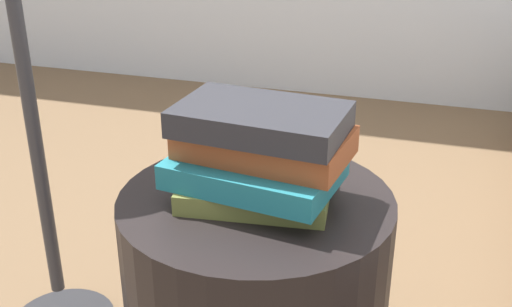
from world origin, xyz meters
name	(u,v)px	position (x,y,z in m)	size (l,w,h in m)	color
book_olive	(259,186)	(0.00, 0.01, 0.50)	(0.25, 0.19, 0.03)	olive
book_teal	(255,170)	(0.00, -0.01, 0.54)	(0.27, 0.19, 0.04)	#1E727F
book_rust	(265,142)	(0.01, 0.01, 0.59)	(0.27, 0.16, 0.05)	#994723
book_charcoal	(260,120)	(0.01, 0.00, 0.63)	(0.27, 0.17, 0.04)	#28282D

